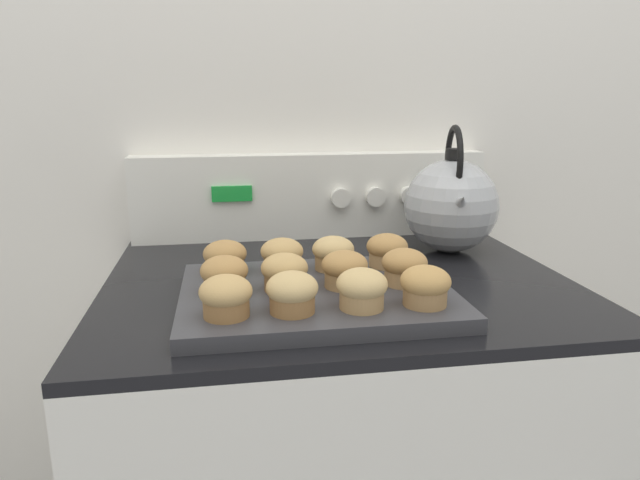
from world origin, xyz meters
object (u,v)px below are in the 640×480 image
at_px(muffin_r1_c2, 345,269).
at_px(muffin_r2_c0, 225,258).
at_px(muffin_r2_c1, 282,255).
at_px(muffin_r0_c0, 226,296).
at_px(muffin_pan, 316,295).
at_px(muffin_r1_c1, 285,272).
at_px(muffin_r2_c2, 333,253).
at_px(muffin_r1_c3, 404,267).
at_px(muffin_r2_c3, 387,250).
at_px(muffin_r1_c0, 224,275).
at_px(muffin_r0_c2, 362,289).
at_px(tea_kettle, 451,204).
at_px(muffin_r0_c1, 292,292).
at_px(muffin_r0_c3, 425,286).

height_order(muffin_r1_c2, muffin_r2_c0, same).
bearing_deg(muffin_r2_c1, muffin_r0_c0, -116.59).
distance_m(muffin_pan, muffin_r2_c0, 0.16).
height_order(muffin_r1_c1, muffin_r2_c1, same).
distance_m(muffin_pan, muffin_r2_c2, 0.11).
bearing_deg(muffin_r2_c1, muffin_r2_c2, -0.50).
xyz_separation_m(muffin_r1_c3, muffin_r2_c3, (-0.00, 0.09, 0.00)).
bearing_deg(muffin_r1_c0, muffin_r1_c1, -0.76).
relative_size(muffin_r1_c1, muffin_r2_c2, 1.00).
bearing_deg(muffin_r0_c0, muffin_r2_c2, 45.87).
relative_size(muffin_r0_c0, muffin_r1_c2, 1.00).
xyz_separation_m(muffin_r0_c2, muffin_r2_c0, (-0.18, 0.18, 0.00)).
bearing_deg(tea_kettle, muffin_r0_c1, -136.76).
distance_m(muffin_r1_c0, muffin_r2_c1, 0.13).
xyz_separation_m(muffin_r1_c1, muffin_r1_c2, (0.09, 0.00, 0.00)).
bearing_deg(muffin_r0_c3, muffin_r0_c2, 178.83).
distance_m(muffin_r1_c1, muffin_r2_c2, 0.13).
bearing_deg(muffin_pan, muffin_r0_c0, -145.81).
xyz_separation_m(muffin_pan, muffin_r0_c1, (-0.05, -0.09, 0.04)).
bearing_deg(muffin_r2_c1, muffin_r1_c1, -93.29).
bearing_deg(muffin_r2_c3, muffin_r2_c0, -179.77).
distance_m(muffin_r1_c0, muffin_r1_c1, 0.09).
relative_size(muffin_r0_c2, muffin_r2_c1, 1.00).
bearing_deg(muffin_r2_c2, muffin_r0_c1, -116.29).
distance_m(muffin_r0_c0, tea_kettle, 0.54).
height_order(muffin_r0_c3, muffin_r1_c1, same).
bearing_deg(muffin_r1_c3, muffin_r1_c0, 179.20).
bearing_deg(muffin_r0_c0, muffin_r0_c2, -0.08).
bearing_deg(muffin_r0_c2, muffin_r1_c0, 153.33).
relative_size(muffin_r0_c2, muffin_r1_c2, 1.00).
xyz_separation_m(muffin_r1_c1, muffin_r2_c2, (0.09, 0.09, 0.00)).
bearing_deg(muffin_r0_c2, muffin_r0_c0, 179.92).
relative_size(muffin_r0_c2, muffin_r2_c3, 1.00).
relative_size(muffin_r0_c0, muffin_r0_c1, 1.00).
relative_size(muffin_r0_c1, muffin_r2_c1, 1.00).
bearing_deg(muffin_r2_c0, muffin_r2_c2, -0.42).
xyz_separation_m(muffin_r2_c0, muffin_r2_c2, (0.17, -0.00, 0.00)).
distance_m(muffin_r0_c1, muffin_r1_c2, 0.12).
xyz_separation_m(muffin_r0_c2, muffin_r1_c1, (-0.09, 0.09, 0.00)).
bearing_deg(muffin_r2_c2, muffin_pan, -115.10).
bearing_deg(muffin_r1_c2, muffin_r2_c0, 152.55).
bearing_deg(tea_kettle, muffin_r0_c2, -127.81).
relative_size(muffin_r1_c1, muffin_r2_c0, 1.00).
xyz_separation_m(muffin_r1_c1, muffin_r2_c0, (-0.08, 0.09, 0.00)).
height_order(muffin_r0_c1, muffin_r2_c2, same).
bearing_deg(muffin_r0_c0, muffin_r2_c3, 34.37).
xyz_separation_m(muffin_r0_c1, muffin_r1_c2, (0.09, 0.09, 0.00)).
xyz_separation_m(muffin_r0_c0, muffin_r1_c3, (0.26, 0.09, 0.00)).
distance_m(muffin_pan, muffin_r0_c2, 0.11).
distance_m(muffin_r1_c0, muffin_r2_c2, 0.20).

